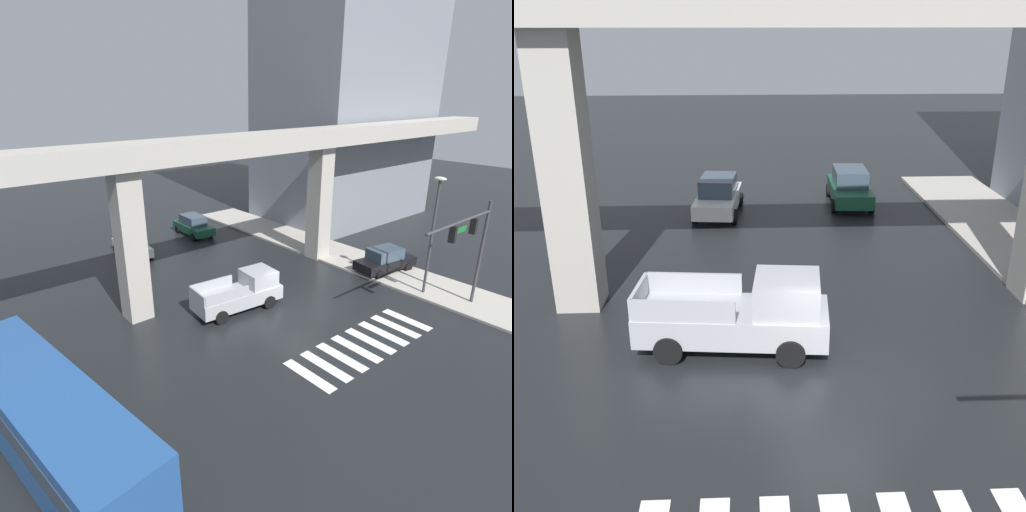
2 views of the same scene
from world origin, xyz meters
The scene contains 5 objects.
ground_plane centered at (0.00, 0.00, 0.00)m, with size 120.00×120.00×0.00m, color black.
elevated_overpass centered at (0.00, 5.07, 8.02)m, with size 55.44×2.30×9.33m.
pickup_truck centered at (-2.18, 2.20, 0.99)m, with size 5.26×2.45×2.08m.
sedan_white centered at (-3.31, 14.17, 0.85)m, with size 2.27×4.45×1.72m.
sedan_dark_green centered at (2.94, 15.46, 0.85)m, with size 2.10×4.37×1.72m.
Camera 2 is at (-2.11, -11.89, 8.33)m, focal length 41.50 mm.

